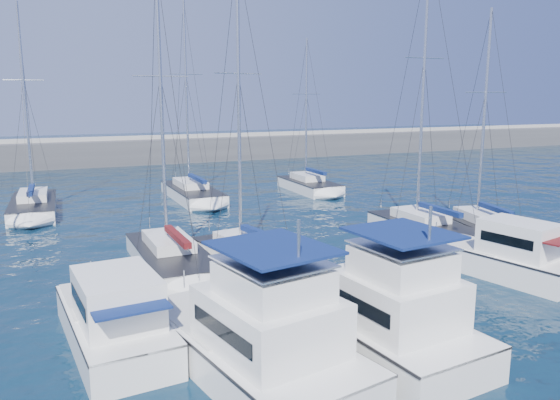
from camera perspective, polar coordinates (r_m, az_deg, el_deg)
name	(u,v)px	position (r m, az deg, el deg)	size (l,w,h in m)	color
ground	(362,298)	(23.85, 8.53, -10.09)	(220.00, 220.00, 0.00)	black
breakwater	(148,154)	(72.24, -13.67, 4.66)	(160.00, 6.00, 4.45)	#424244
motor_yacht_port_outer	(115,321)	(19.77, -16.85, -12.04)	(3.54, 7.51, 3.20)	silver
motor_yacht_port_inner	(257,339)	(17.25, -2.38, -14.34)	(5.43, 9.46, 4.69)	silver
motor_yacht_stbd_inner	(382,317)	(19.10, 10.66, -11.96)	(4.56, 8.50, 4.69)	silver
motor_yacht_stbd_outer	(506,257)	(28.06, 22.54, -5.57)	(4.08, 7.30, 3.20)	silver
sailboat_mid_b	(171,257)	(27.93, -11.31, -5.91)	(3.31, 8.56, 15.05)	silver
sailboat_mid_c	(247,256)	(27.67, -3.42, -5.82)	(4.26, 7.47, 15.28)	silver
sailboat_mid_d	(424,228)	(34.38, 14.83, -2.84)	(3.17, 7.94, 17.14)	silver
sailboat_mid_e	(483,228)	(35.61, 20.41, -2.74)	(4.39, 7.42, 13.83)	silver
sailboat_back_a	(34,206)	(43.88, -24.36, -0.57)	(3.32, 9.31, 15.33)	silver
sailboat_back_b	(192,193)	(45.91, -9.15, 0.75)	(3.37, 9.63, 16.37)	silver
sailboat_back_c	(309,185)	(49.23, 3.07, 1.54)	(3.07, 7.67, 13.75)	silver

